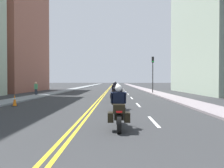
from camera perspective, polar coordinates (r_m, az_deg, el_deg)
ground_plane at (r=48.79m, az=-0.72°, el=-1.16°), size 264.00×264.00×0.00m
sidewalk_left at (r=49.53m, az=-9.11°, el=-1.07°), size 2.05×144.00×0.12m
sidewalk_right at (r=49.10m, az=7.75°, el=-1.08°), size 2.05×144.00×0.12m
centreline_yellow_inner at (r=48.79m, az=-0.86°, el=-1.15°), size 0.12×132.00×0.01m
centreline_yellow_outer at (r=48.78m, az=-0.58°, el=-1.15°), size 0.12×132.00×0.01m
lane_dashes_white at (r=29.83m, az=4.14°, el=-2.45°), size 0.14×56.40×0.01m
building_left_1 at (r=38.68m, az=-26.73°, el=12.30°), size 8.69×14.08×18.91m
building_right_1 at (r=33.67m, az=26.16°, el=16.20°), size 6.89×17.71×21.37m
motorcycle_0 at (r=7.42m, az=1.85°, el=-7.63°), size 0.77×2.09×1.60m
motorcycle_1 at (r=12.54m, az=1.67°, el=-4.11°), size 0.77×2.07×1.58m
motorcycle_2 at (r=16.65m, az=0.89°, el=-2.78°), size 0.78×2.21×1.67m
motorcycle_3 at (r=21.67m, az=1.01°, el=-1.93°), size 0.78×2.20×1.60m
motorcycle_4 at (r=26.29m, az=0.87°, el=-1.51°), size 0.77×2.24×1.60m
motorcycle_5 at (r=31.42m, az=0.88°, el=-1.06°), size 0.77×2.30×1.63m
motorcycle_6 at (r=35.81m, az=0.68°, el=-0.86°), size 0.78×2.19×1.61m
traffic_cone_1 at (r=15.58m, az=-25.53°, el=-4.12°), size 0.33×0.33×0.81m
traffic_light_near at (r=28.76m, az=11.32°, el=4.30°), size 0.28×0.38×5.06m
pedestrian_0 at (r=25.59m, az=-20.48°, el=-1.21°), size 0.42×0.36×1.61m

